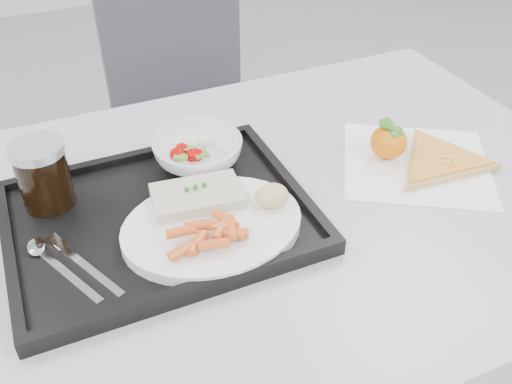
{
  "coord_description": "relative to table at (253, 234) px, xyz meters",
  "views": [
    {
      "loc": [
        -0.28,
        -0.36,
        1.33
      ],
      "look_at": [
        0.01,
        0.3,
        0.77
      ],
      "focal_mm": 40.0,
      "sensor_mm": 36.0,
      "label": 1
    }
  ],
  "objects": [
    {
      "name": "napkin",
      "position": [
        0.31,
        -0.02,
        0.07
      ],
      "size": [
        0.34,
        0.33,
        0.0
      ],
      "color": "white",
      "rests_on": "table"
    },
    {
      "name": "tangerine",
      "position": [
        0.27,
        0.02,
        0.1
      ],
      "size": [
        0.08,
        0.08,
        0.07
      ],
      "color": "orange",
      "rests_on": "napkin"
    },
    {
      "name": "salad_bowl",
      "position": [
        -0.05,
        0.12,
        0.11
      ],
      "size": [
        0.15,
        0.15,
        0.05
      ],
      "color": "white",
      "rests_on": "tray"
    },
    {
      "name": "table",
      "position": [
        0.0,
        0.0,
        0.0
      ],
      "size": [
        1.2,
        0.8,
        0.75
      ],
      "color": "#B2B2B4",
      "rests_on": "ground"
    },
    {
      "name": "cutlery",
      "position": [
        -0.3,
        -0.03,
        0.08
      ],
      "size": [
        0.12,
        0.16,
        0.01
      ],
      "color": "silver",
      "rests_on": "tray"
    },
    {
      "name": "bread_roll",
      "position": [
        0.01,
        -0.05,
        0.12
      ],
      "size": [
        0.06,
        0.06,
        0.03
      ],
      "color": "#D9C185",
      "rests_on": "dinner_plate"
    },
    {
      "name": "pizza_slice",
      "position": [
        0.34,
        -0.04,
        0.08
      ],
      "size": [
        0.3,
        0.3,
        0.02
      ],
      "color": "tan",
      "rests_on": "napkin"
    },
    {
      "name": "cola_glass",
      "position": [
        -0.3,
        0.11,
        0.14
      ],
      "size": [
        0.08,
        0.08,
        0.11
      ],
      "color": "black",
      "rests_on": "tray"
    },
    {
      "name": "carrot_pile",
      "position": [
        -0.1,
        -0.09,
        0.11
      ],
      "size": [
        0.12,
        0.07,
        0.02
      ],
      "color": "#D8561E",
      "rests_on": "dinner_plate"
    },
    {
      "name": "fish_fillet",
      "position": [
        -0.09,
        0.0,
        0.11
      ],
      "size": [
        0.14,
        0.1,
        0.03
      ],
      "color": "beige",
      "rests_on": "dinner_plate"
    },
    {
      "name": "salad_contents",
      "position": [
        -0.05,
        0.12,
        0.12
      ],
      "size": [
        0.09,
        0.08,
        0.03
      ],
      "color": "#A40401",
      "rests_on": "salad_bowl"
    },
    {
      "name": "dinner_plate",
      "position": [
        -0.09,
        -0.05,
        0.09
      ],
      "size": [
        0.27,
        0.27,
        0.02
      ],
      "color": "white",
      "rests_on": "tray"
    },
    {
      "name": "chair",
      "position": [
        0.14,
        0.8,
        -0.15
      ],
      "size": [
        0.42,
        0.42,
        0.93
      ],
      "color": "#3D3E46",
      "rests_on": "ground"
    },
    {
      "name": "tray",
      "position": [
        -0.15,
        0.01,
        0.08
      ],
      "size": [
        0.45,
        0.35,
        0.03
      ],
      "color": "black",
      "rests_on": "table"
    }
  ]
}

